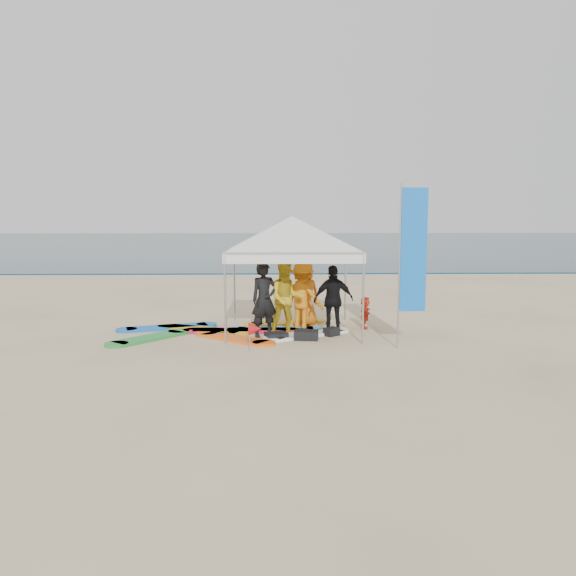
% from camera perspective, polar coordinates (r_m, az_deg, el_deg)
% --- Properties ---
extents(ground, '(120.00, 120.00, 0.00)m').
position_cam_1_polar(ground, '(11.27, 0.15, -7.70)').
color(ground, beige).
rests_on(ground, ground).
extents(ocean, '(160.00, 84.00, 0.08)m').
position_cam_1_polar(ocean, '(70.95, -1.31, 4.73)').
color(ocean, '#0C2633').
rests_on(ocean, ground).
extents(shoreline_foam, '(160.00, 1.20, 0.01)m').
position_cam_1_polar(shoreline_foam, '(29.23, -0.92, 1.40)').
color(shoreline_foam, silver).
rests_on(shoreline_foam, ground).
extents(person_black_a, '(0.78, 0.66, 1.83)m').
position_cam_1_polar(person_black_a, '(13.65, -2.42, -1.20)').
color(person_black_a, black).
rests_on(person_black_a, ground).
extents(person_yellow, '(1.00, 0.84, 1.84)m').
position_cam_1_polar(person_yellow, '(13.81, -0.15, -1.06)').
color(person_yellow, gold).
rests_on(person_yellow, ground).
extents(person_orange_a, '(1.31, 1.09, 1.76)m').
position_cam_1_polar(person_orange_a, '(14.44, 1.42, -0.88)').
color(person_orange_a, orange).
rests_on(person_orange_a, ground).
extents(person_black_b, '(1.06, 0.57, 1.73)m').
position_cam_1_polar(person_black_b, '(14.03, 4.64, -1.20)').
color(person_black_b, black).
rests_on(person_black_b, ground).
extents(person_orange_b, '(0.99, 0.85, 1.72)m').
position_cam_1_polar(person_orange_b, '(15.05, 1.73, -0.63)').
color(person_orange_b, orange).
rests_on(person_orange_b, ground).
extents(person_seated, '(0.37, 0.81, 0.84)m').
position_cam_1_polar(person_seated, '(14.87, 7.84, -2.49)').
color(person_seated, red).
rests_on(person_seated, ground).
extents(canopy_tent, '(4.45, 4.45, 3.36)m').
position_cam_1_polar(canopy_tent, '(14.20, 0.41, 7.27)').
color(canopy_tent, '#A5A5A8').
rests_on(canopy_tent, ground).
extents(feather_flag, '(0.61, 0.04, 3.64)m').
position_cam_1_polar(feather_flag, '(12.58, 12.50, 3.59)').
color(feather_flag, '#A5A5A8').
rests_on(feather_flag, ground).
extents(marker_pennant, '(0.28, 0.28, 0.64)m').
position_cam_1_polar(marker_pennant, '(12.22, -3.39, -4.16)').
color(marker_pennant, '#A5A5A8').
rests_on(marker_pennant, ground).
extents(gear_pile, '(1.89, 0.88, 0.22)m').
position_cam_1_polar(gear_pile, '(13.57, 1.46, -4.74)').
color(gear_pile, black).
rests_on(gear_pile, ground).
extents(surfboard_spread, '(5.66, 3.32, 0.07)m').
position_cam_1_polar(surfboard_spread, '(14.35, -5.62, -4.37)').
color(surfboard_spread, blue).
rests_on(surfboard_spread, ground).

